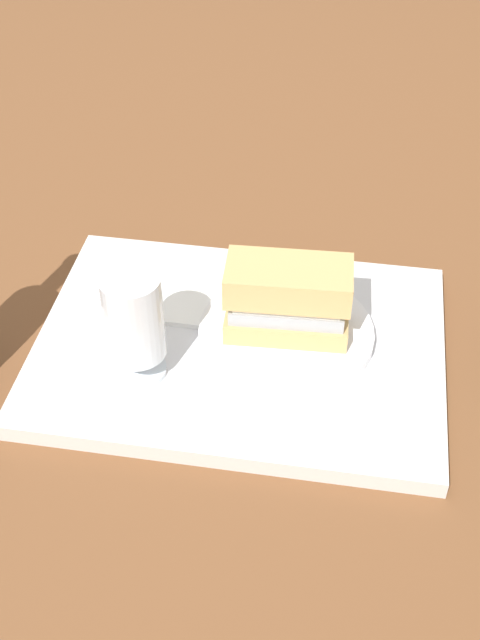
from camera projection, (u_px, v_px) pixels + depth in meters
ground_plane at (240, 354)px, 0.91m from camera, size 3.00×3.00×0.00m
tray at (240, 347)px, 0.90m from camera, size 0.44×0.32×0.02m
placemat at (240, 340)px, 0.90m from camera, size 0.38×0.27×0.00m
plate at (286, 333)px, 0.89m from camera, size 0.19×0.19×0.01m
sandwich at (285, 298)px, 0.86m from camera, size 0.14×0.07×0.08m
beer_glass at (134, 321)px, 0.81m from camera, size 0.06×0.06×0.12m
napkin_folded at (192, 305)px, 0.93m from camera, size 0.09×0.07×0.01m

